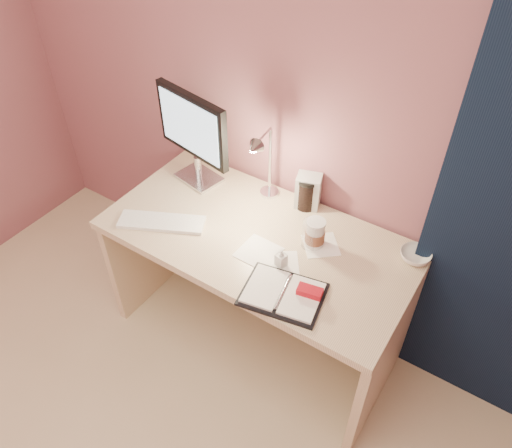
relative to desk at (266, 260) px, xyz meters
The scene contains 14 objects.
desk is the anchor object (origin of this frame).
monitor 0.71m from the desk, 167.01° to the left, with size 0.44×0.20×0.47m.
keyboard 0.54m from the desk, 149.18° to the right, with size 0.39×0.12×0.02m, color white.
planner 0.47m from the desk, 47.51° to the right, with size 0.36×0.29×0.05m.
paper_a 0.33m from the desk, 42.07° to the right, with size 0.14×0.14×0.00m, color white.
paper_b 0.28m from the desk, 69.78° to the right, with size 0.16×0.16×0.00m, color white.
paper_c 0.35m from the desk, ahead, with size 0.15×0.15×0.00m, color white.
coffee_cup 0.37m from the desk, ahead, with size 0.09×0.09×0.14m.
clear_cup 0.37m from the desk, ahead, with size 0.08×0.08×0.14m, color white.
bowl 0.70m from the desk, 14.96° to the left, with size 0.13×0.13×0.04m, color white.
lotion_bottle 0.37m from the desk, 43.97° to the right, with size 0.04×0.04×0.09m, color silver.
dark_jar 0.38m from the desk, 70.88° to the left, with size 0.10×0.10×0.15m, color black.
product_box 0.40m from the desk, 70.90° to the left, with size 0.11×0.09×0.17m, color #B9BAB5.
desk_lamp 0.50m from the desk, 139.59° to the left, with size 0.10×0.24×0.39m.
Camera 1 is at (0.87, 0.04, 2.27)m, focal length 35.00 mm.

